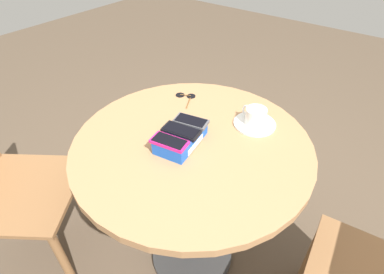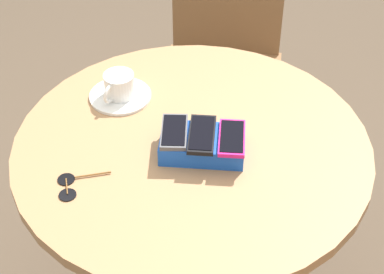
% 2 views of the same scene
% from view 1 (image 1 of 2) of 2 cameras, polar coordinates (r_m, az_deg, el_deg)
% --- Properties ---
extents(ground_plane, '(8.00, 8.00, 0.00)m').
position_cam_1_polar(ground_plane, '(1.69, 0.00, -21.39)').
color(ground_plane, brown).
extents(round_table, '(0.88, 0.88, 0.77)m').
position_cam_1_polar(round_table, '(1.19, 0.00, -6.15)').
color(round_table, '#2D2D2D').
rests_on(round_table, ground_plane).
extents(phone_box, '(0.21, 0.15, 0.05)m').
position_cam_1_polar(phone_box, '(1.07, -2.11, -0.15)').
color(phone_box, blue).
rests_on(phone_box, round_table).
extents(phone_magenta, '(0.08, 0.13, 0.01)m').
position_cam_1_polar(phone_magenta, '(1.01, -4.34, -0.91)').
color(phone_magenta, '#D11975').
rests_on(phone_magenta, phone_box).
extents(phone_black, '(0.08, 0.14, 0.01)m').
position_cam_1_polar(phone_black, '(1.05, -2.08, 1.19)').
color(phone_black, black).
rests_on(phone_black, phone_box).
extents(phone_gray, '(0.09, 0.13, 0.01)m').
position_cam_1_polar(phone_gray, '(1.10, -0.19, 2.99)').
color(phone_gray, '#515156').
rests_on(phone_gray, phone_box).
extents(saucer, '(0.16, 0.16, 0.01)m').
position_cam_1_polar(saucer, '(1.20, 11.82, 2.49)').
color(saucer, white).
rests_on(saucer, round_table).
extents(coffee_cup, '(0.08, 0.11, 0.06)m').
position_cam_1_polar(coffee_cup, '(1.18, 11.96, 3.99)').
color(coffee_cup, white).
rests_on(coffee_cup, saucer).
extents(sunglasses, '(0.11, 0.11, 0.01)m').
position_cam_1_polar(sunglasses, '(1.35, -1.17, 7.74)').
color(sunglasses, black).
rests_on(sunglasses, round_table).
extents(chair_near_window, '(0.63, 0.63, 0.95)m').
position_cam_1_polar(chair_near_window, '(1.54, -32.42, -7.81)').
color(chair_near_window, brown).
rests_on(chair_near_window, ground_plane).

